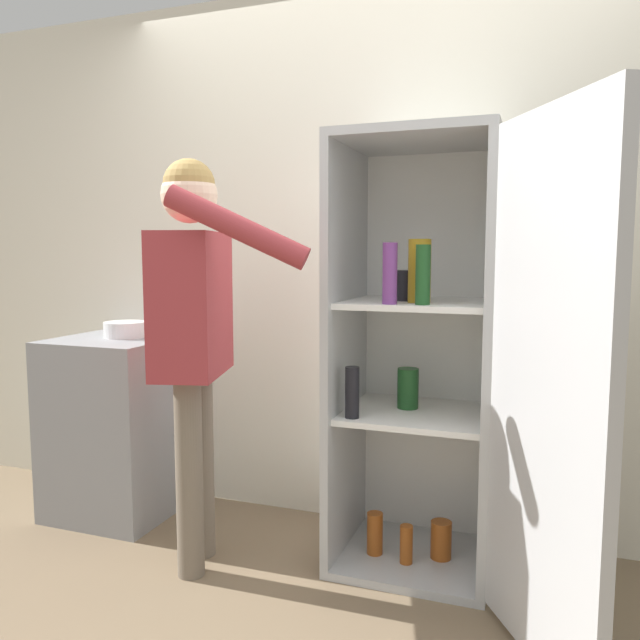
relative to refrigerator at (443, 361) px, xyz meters
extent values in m
plane|color=#7A664C|center=(-0.39, -0.55, -0.89)|extent=(12.00, 12.00, 0.00)
cube|color=silver|center=(-0.39, 0.43, 0.39)|extent=(7.00, 0.06, 2.55)
cube|color=#B7BABC|center=(-0.12, 0.09, -0.87)|extent=(0.65, 0.59, 0.04)
cube|color=#B7BABC|center=(-0.12, 0.09, 0.88)|extent=(0.65, 0.59, 0.04)
cube|color=white|center=(-0.12, 0.36, 0.00)|extent=(0.65, 0.03, 1.71)
cube|color=#B7BABC|center=(-0.43, 0.09, 0.00)|extent=(0.04, 0.59, 1.71)
cube|color=#B7BABC|center=(0.19, 0.09, 0.00)|extent=(0.03, 0.59, 1.71)
cube|color=white|center=(-0.12, 0.09, -0.24)|extent=(0.58, 0.52, 0.02)
cube|color=white|center=(-0.12, 0.09, 0.22)|extent=(0.58, 0.52, 0.02)
cube|color=#B7BABC|center=(0.39, -0.48, 0.00)|extent=(0.37, 0.58, 1.71)
cylinder|color=#9E4C19|center=(0.00, 0.07, -0.77)|extent=(0.09, 0.09, 0.16)
cylinder|color=#723884|center=(-0.19, -0.12, 0.35)|extent=(0.06, 0.06, 0.24)
cylinder|color=#B78C1E|center=(-0.10, 0.00, 0.36)|extent=(0.09, 0.09, 0.25)
cylinder|color=#1E5123|center=(-0.16, 0.12, -0.15)|extent=(0.09, 0.09, 0.17)
cylinder|color=black|center=(-0.16, 0.07, 0.29)|extent=(0.09, 0.09, 0.13)
cylinder|color=#9E4C19|center=(-0.13, -0.02, -0.77)|extent=(0.05, 0.05, 0.16)
cylinder|color=#9E4C19|center=(-0.27, 0.02, -0.76)|extent=(0.07, 0.07, 0.18)
cylinder|color=#1E5123|center=(-0.07, -0.10, 0.34)|extent=(0.06, 0.06, 0.23)
cylinder|color=black|center=(-0.34, -0.11, -0.13)|extent=(0.06, 0.06, 0.21)
cylinder|color=#726656|center=(-1.00, -0.18, -0.48)|extent=(0.11, 0.11, 0.82)
cylinder|color=#726656|center=(-0.95, -0.35, -0.48)|extent=(0.11, 0.11, 0.82)
cube|color=#9E3338|center=(-0.98, -0.26, 0.22)|extent=(0.34, 0.48, 0.58)
sphere|color=beige|center=(-0.98, -0.26, 0.66)|extent=(0.22, 0.22, 0.22)
sphere|color=#AD894C|center=(-0.98, -0.26, 0.70)|extent=(0.21, 0.21, 0.21)
cylinder|color=#9E3338|center=(-1.04, -0.03, 0.19)|extent=(0.09, 0.09, 0.54)
cylinder|color=#9E3338|center=(-0.68, -0.43, 0.52)|extent=(0.53, 0.22, 0.31)
cube|color=gray|center=(-1.64, 0.09, -0.44)|extent=(0.57, 0.57, 0.89)
cylinder|color=white|center=(-1.61, 0.14, 0.04)|extent=(0.21, 0.21, 0.08)
camera|label=1|loc=(0.37, -2.45, 0.43)|focal=35.00mm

